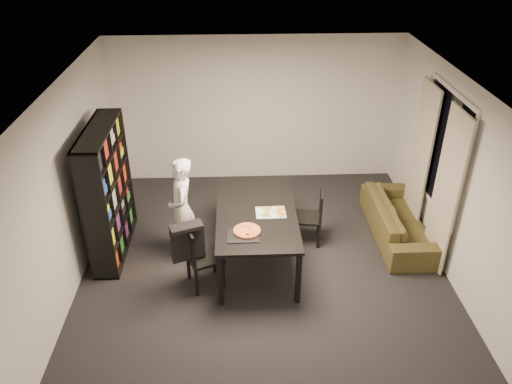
{
  "coord_description": "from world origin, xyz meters",
  "views": [
    {
      "loc": [
        -0.34,
        -5.48,
        4.44
      ],
      "look_at": [
        -0.1,
        0.34,
        1.05
      ],
      "focal_mm": 35.0,
      "sensor_mm": 36.0,
      "label": 1
    }
  ],
  "objects_px": {
    "baking_tray": "(243,236)",
    "chair_right": "(314,213)",
    "pepperoni_pizza": "(247,231)",
    "sofa": "(399,220)",
    "chair_left": "(198,253)",
    "person": "(182,209)",
    "bookshelf": "(108,192)",
    "dining_table": "(256,215)"
  },
  "relations": [
    {
      "from": "dining_table",
      "to": "sofa",
      "type": "bearing_deg",
      "value": 12.68
    },
    {
      "from": "pepperoni_pizza",
      "to": "dining_table",
      "type": "bearing_deg",
      "value": 74.36
    },
    {
      "from": "dining_table",
      "to": "chair_left",
      "type": "height_order",
      "value": "chair_left"
    },
    {
      "from": "baking_tray",
      "to": "bookshelf",
      "type": "bearing_deg",
      "value": 153.37
    },
    {
      "from": "baking_tray",
      "to": "dining_table",
      "type": "bearing_deg",
      "value": 71.67
    },
    {
      "from": "bookshelf",
      "to": "person",
      "type": "xyz_separation_m",
      "value": [
        1.03,
        -0.18,
        -0.19
      ]
    },
    {
      "from": "bookshelf",
      "to": "dining_table",
      "type": "distance_m",
      "value": 2.1
    },
    {
      "from": "bookshelf",
      "to": "dining_table",
      "type": "bearing_deg",
      "value": -9.84
    },
    {
      "from": "chair_left",
      "to": "person",
      "type": "distance_m",
      "value": 0.8
    },
    {
      "from": "bookshelf",
      "to": "dining_table",
      "type": "height_order",
      "value": "bookshelf"
    },
    {
      "from": "dining_table",
      "to": "person",
      "type": "relative_size",
      "value": 1.28
    },
    {
      "from": "pepperoni_pizza",
      "to": "sofa",
      "type": "bearing_deg",
      "value": 23.11
    },
    {
      "from": "sofa",
      "to": "chair_left",
      "type": "bearing_deg",
      "value": 109.21
    },
    {
      "from": "baking_tray",
      "to": "chair_right",
      "type": "bearing_deg",
      "value": 43.05
    },
    {
      "from": "dining_table",
      "to": "sofa",
      "type": "relative_size",
      "value": 1.02
    },
    {
      "from": "baking_tray",
      "to": "person",
      "type": "bearing_deg",
      "value": 137.78
    },
    {
      "from": "chair_left",
      "to": "chair_right",
      "type": "bearing_deg",
      "value": -80.96
    },
    {
      "from": "dining_table",
      "to": "sofa",
      "type": "distance_m",
      "value": 2.29
    },
    {
      "from": "pepperoni_pizza",
      "to": "sofa",
      "type": "height_order",
      "value": "pepperoni_pizza"
    },
    {
      "from": "chair_right",
      "to": "baking_tray",
      "type": "distance_m",
      "value": 1.48
    },
    {
      "from": "sofa",
      "to": "dining_table",
      "type": "bearing_deg",
      "value": 102.68
    },
    {
      "from": "bookshelf",
      "to": "chair_right",
      "type": "relative_size",
      "value": 2.22
    },
    {
      "from": "bookshelf",
      "to": "chair_left",
      "type": "xyz_separation_m",
      "value": [
        1.28,
        -0.9,
        -0.42
      ]
    },
    {
      "from": "chair_left",
      "to": "baking_tray",
      "type": "relative_size",
      "value": 2.31
    },
    {
      "from": "chair_left",
      "to": "pepperoni_pizza",
      "type": "height_order",
      "value": "chair_left"
    },
    {
      "from": "bookshelf",
      "to": "chair_left",
      "type": "height_order",
      "value": "bookshelf"
    },
    {
      "from": "chair_left",
      "to": "person",
      "type": "bearing_deg",
      "value": -1.7
    },
    {
      "from": "bookshelf",
      "to": "pepperoni_pizza",
      "type": "distance_m",
      "value": 2.1
    },
    {
      "from": "chair_left",
      "to": "sofa",
      "type": "xyz_separation_m",
      "value": [
        2.96,
        1.03,
        -0.25
      ]
    },
    {
      "from": "baking_tray",
      "to": "pepperoni_pizza",
      "type": "distance_m",
      "value": 0.1
    },
    {
      "from": "baking_tray",
      "to": "pepperoni_pizza",
      "type": "xyz_separation_m",
      "value": [
        0.05,
        0.08,
        0.02
      ]
    },
    {
      "from": "chair_right",
      "to": "sofa",
      "type": "distance_m",
      "value": 1.34
    },
    {
      "from": "chair_right",
      "to": "pepperoni_pizza",
      "type": "relative_size",
      "value": 2.45
    },
    {
      "from": "pepperoni_pizza",
      "to": "person",
      "type": "bearing_deg",
      "value": 142.51
    },
    {
      "from": "baking_tray",
      "to": "chair_left",
      "type": "bearing_deg",
      "value": 176.21
    },
    {
      "from": "chair_left",
      "to": "pepperoni_pizza",
      "type": "xyz_separation_m",
      "value": [
        0.63,
        0.04,
        0.31
      ]
    },
    {
      "from": "dining_table",
      "to": "chair_right",
      "type": "xyz_separation_m",
      "value": [
        0.86,
        0.41,
        -0.25
      ]
    },
    {
      "from": "dining_table",
      "to": "chair_left",
      "type": "xyz_separation_m",
      "value": [
        -0.78,
        -0.54,
        -0.21
      ]
    },
    {
      "from": "dining_table",
      "to": "person",
      "type": "xyz_separation_m",
      "value": [
        -1.03,
        0.18,
        0.02
      ]
    },
    {
      "from": "chair_left",
      "to": "chair_right",
      "type": "distance_m",
      "value": 1.89
    },
    {
      "from": "chair_left",
      "to": "pepperoni_pizza",
      "type": "bearing_deg",
      "value": -107.47
    },
    {
      "from": "bookshelf",
      "to": "chair_left",
      "type": "relative_size",
      "value": 2.06
    }
  ]
}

